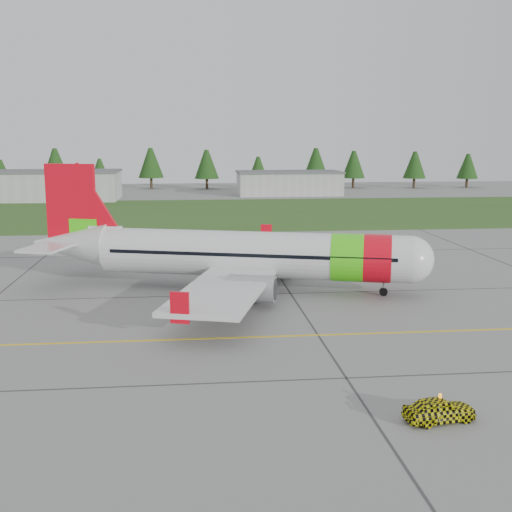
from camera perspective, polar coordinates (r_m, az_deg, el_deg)
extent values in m
plane|color=gray|center=(35.79, -8.00, -11.31)|extent=(320.00, 320.00, 0.00)
cylinder|color=silver|center=(56.05, -0.32, 0.15)|extent=(26.89, 11.46, 4.03)
sphere|color=silver|center=(55.16, 13.51, -0.31)|extent=(4.03, 4.03, 4.03)
cone|color=silver|center=(61.47, -16.12, 0.99)|extent=(8.07, 5.91, 4.03)
cube|color=black|center=(55.12, 13.85, 0.05)|extent=(2.34, 3.04, 0.58)
cylinder|color=#44E010|center=(55.12, 8.15, -0.13)|extent=(3.74, 4.70, 4.11)
cylinder|color=red|center=(55.08, 10.72, -0.22)|extent=(3.34, 4.58, 4.11)
cube|color=silver|center=(56.36, -0.83, -0.97)|extent=(14.80, 33.30, 0.37)
cube|color=red|center=(72.36, 0.92, 2.02)|extent=(1.24, 0.53, 2.07)
cube|color=red|center=(40.97, -6.79, -4.59)|extent=(1.24, 0.53, 2.07)
cylinder|color=gray|center=(61.69, 1.62, -0.52)|extent=(4.18, 3.13, 2.17)
cylinder|color=gray|center=(50.74, -0.37, -2.91)|extent=(4.18, 3.13, 2.17)
cube|color=red|center=(60.93, -16.11, 4.20)|extent=(4.66, 1.70, 7.85)
cube|color=#44E010|center=(60.70, -15.04, 2.06)|extent=(2.70, 1.18, 2.48)
cube|color=silver|center=(61.66, -16.56, 1.24)|extent=(6.53, 12.33, 0.23)
cylinder|color=slate|center=(55.59, 11.28, -2.75)|extent=(0.19, 0.19, 1.45)
cylinder|color=black|center=(55.68, 11.26, -3.12)|extent=(0.76, 0.48, 0.70)
cylinder|color=slate|center=(59.56, -1.26, -1.42)|extent=(0.23, 0.23, 1.96)
cylinder|color=black|center=(59.73, -1.64, -1.82)|extent=(1.16, 0.75, 1.07)
cylinder|color=slate|center=(54.04, -2.51, -2.65)|extent=(0.23, 0.23, 1.96)
cylinder|color=black|center=(54.23, -2.93, -3.09)|extent=(1.16, 0.75, 1.07)
imported|color=#F5EE0D|center=(31.86, 16.09, -11.08)|extent=(1.39, 1.57, 3.47)
imported|color=silver|center=(80.67, -12.60, 2.41)|extent=(1.65, 1.56, 4.61)
cube|color=#30561E|center=(116.01, -6.62, 3.82)|extent=(320.00, 50.00, 0.03)
cube|color=gold|center=(43.32, -7.64, -7.39)|extent=(120.00, 0.25, 0.02)
cube|color=#A8A8A3|center=(147.02, -18.37, 5.91)|extent=(32.00, 14.00, 6.00)
cube|color=#A8A8A3|center=(153.43, 2.93, 6.44)|extent=(24.00, 12.00, 5.20)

